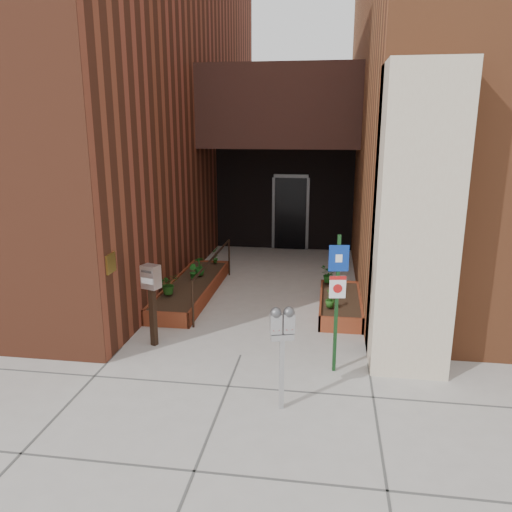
% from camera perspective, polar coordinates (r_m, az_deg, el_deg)
% --- Properties ---
extents(ground, '(80.00, 80.00, 0.00)m').
position_cam_1_polar(ground, '(8.13, -1.78, -11.26)').
color(ground, '#9E9991').
rests_on(ground, ground).
extents(architecture, '(20.00, 14.60, 10.00)m').
position_cam_1_polar(architecture, '(14.24, 2.50, 20.42)').
color(architecture, brown).
rests_on(architecture, ground).
extents(planter_left, '(0.90, 3.60, 0.30)m').
position_cam_1_polar(planter_left, '(10.85, -7.35, -3.82)').
color(planter_left, maroon).
rests_on(planter_left, ground).
extents(planter_right, '(0.80, 2.20, 0.30)m').
position_cam_1_polar(planter_right, '(10.00, 9.59, -5.54)').
color(planter_right, maroon).
rests_on(planter_right, ground).
extents(handrail, '(0.04, 3.34, 0.90)m').
position_cam_1_polar(handrail, '(10.51, -4.90, -0.88)').
color(handrail, black).
rests_on(handrail, ground).
extents(parking_meter, '(0.32, 0.20, 1.39)m').
position_cam_1_polar(parking_meter, '(6.29, 3.01, -8.54)').
color(parking_meter, '#ACABAE').
rests_on(parking_meter, ground).
extents(sign_post, '(0.28, 0.09, 2.08)m').
position_cam_1_polar(sign_post, '(7.25, 9.27, -3.82)').
color(sign_post, '#153918').
rests_on(sign_post, ground).
extents(payment_dropbox, '(0.33, 0.28, 1.39)m').
position_cam_1_polar(payment_dropbox, '(8.29, -11.86, -3.61)').
color(payment_dropbox, black).
rests_on(payment_dropbox, ground).
extents(shrub_left_a, '(0.52, 0.52, 0.41)m').
position_cam_1_polar(shrub_left_a, '(10.08, -9.97, -3.16)').
color(shrub_left_a, '#1E4E16').
rests_on(shrub_left_a, planter_left).
extents(shrub_left_b, '(0.25, 0.25, 0.32)m').
position_cam_1_polar(shrub_left_b, '(11.01, -7.27, -1.76)').
color(shrub_left_b, '#1C621D').
rests_on(shrub_left_b, planter_left).
extents(shrub_left_c, '(0.32, 0.32, 0.41)m').
position_cam_1_polar(shrub_left_c, '(11.24, -6.46, -1.14)').
color(shrub_left_c, '#185518').
rests_on(shrub_left_c, planter_left).
extents(shrub_left_d, '(0.24, 0.24, 0.39)m').
position_cam_1_polar(shrub_left_d, '(12.20, -4.69, 0.12)').
color(shrub_left_d, '#1E4E16').
rests_on(shrub_left_d, planter_left).
extents(shrub_right_a, '(0.22, 0.22, 0.33)m').
position_cam_1_polar(shrub_right_a, '(9.34, 8.46, -4.83)').
color(shrub_right_a, '#215418').
rests_on(shrub_right_a, planter_right).
extents(shrub_right_b, '(0.25, 0.25, 0.35)m').
position_cam_1_polar(shrub_right_b, '(10.07, 9.03, -3.33)').
color(shrub_right_b, '#1E5017').
rests_on(shrub_right_b, planter_right).
extents(shrub_right_c, '(0.42, 0.42, 0.36)m').
position_cam_1_polar(shrub_right_c, '(10.74, 8.26, -2.11)').
color(shrub_right_c, '#185217').
rests_on(shrub_right_c, planter_right).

